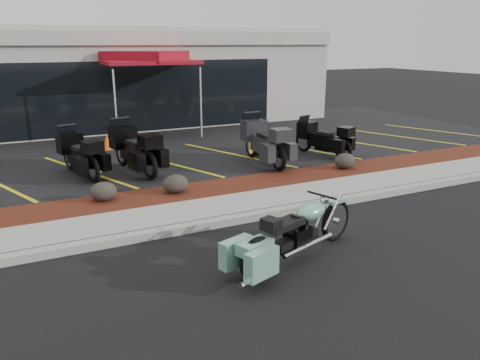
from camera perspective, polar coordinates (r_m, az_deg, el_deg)
ground at (r=8.61m, az=2.37°, el=-7.14°), size 90.00×90.00×0.00m
curb at (r=9.32m, az=-0.26°, el=-4.74°), size 24.00×0.25×0.15m
sidewalk at (r=9.92m, az=-2.02°, el=-3.42°), size 24.00×1.20×0.15m
mulch_bed at (r=10.96m, az=-4.58°, el=-1.48°), size 24.00×1.20×0.16m
upper_lot at (r=15.95m, az=-11.75°, el=3.89°), size 26.00×9.60×0.15m
dealership_building at (r=21.78m, az=-16.33°, el=12.00°), size 18.00×8.16×4.00m
boulder_left at (r=10.47m, az=-16.34°, el=-1.35°), size 0.58×0.48×0.41m
boulder_mid at (r=10.68m, az=-7.88°, el=-0.46°), size 0.59×0.49×0.42m
boulder_right at (r=12.94m, az=12.67°, el=2.29°), size 0.59×0.49×0.42m
hero_cruiser at (r=8.48m, az=11.59°, el=-4.15°), size 2.96×1.60×1.01m
touring_black_front at (r=13.25m, az=-20.17°, el=3.76°), size 1.29×2.25×1.23m
touring_black_mid at (r=13.24m, az=-14.25°, el=4.52°), size 1.31×2.45×1.35m
touring_grey at (r=13.80m, az=1.44°, el=5.53°), size 1.00×2.39×1.37m
touring_black_rear at (r=14.71m, az=7.80°, el=5.62°), size 1.36×2.11×1.15m
traffic_cone at (r=15.56m, az=-15.90°, el=4.49°), size 0.34×0.34×0.49m
popup_canopy at (r=17.75m, az=-11.41°, el=14.29°), size 4.17×4.17×3.00m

